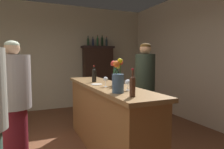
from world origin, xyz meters
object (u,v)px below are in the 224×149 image
Objects in this scene: wine_bottle_pinot at (94,75)px; bar_counter at (106,118)px; flower_arrangement at (118,78)px; wine_bottle_rose at (133,85)px; display_bottle_center at (98,41)px; display_cabinet at (98,75)px; display_bottle_midleft at (93,42)px; display_bottle_midright at (102,41)px; patron_by_cabinet at (17,87)px; display_bottle_left at (88,41)px; wine_glass_front at (128,83)px; wine_glass_mid at (106,79)px; wine_bottle_riesling at (117,77)px; wine_bottle_syrah at (115,76)px; patron_in_grey at (8,100)px; cheese_plate at (97,84)px; display_bottle_right at (106,42)px; patron_near_entrance at (14,104)px; bartender at (145,86)px.

bar_counter is at bearing -80.41° from wine_bottle_pinot.
flower_arrangement is at bearing -94.19° from wine_bottle_pinot.
display_bottle_center is at bearing 75.80° from wine_bottle_rose.
display_bottle_midleft reaches higher than display_cabinet.
display_bottle_center is 0.15m from display_bottle_midright.
display_bottle_center is 0.19× the size of patron_by_cabinet.
display_bottle_center reaches higher than display_bottle_left.
flower_arrangement is (-0.20, -0.12, 0.07)m from wine_glass_front.
wine_bottle_pinot is at bearing 85.81° from flower_arrangement.
wine_bottle_rose is (-0.10, -1.00, 0.65)m from bar_counter.
wine_bottle_riesling is at bearing -4.61° from wine_glass_mid.
wine_bottle_syrah is 0.24m from wine_glass_mid.
display_bottle_midright is at bearing 60.11° from patron_by_cabinet.
wine_glass_front is (-0.03, -0.38, -0.03)m from wine_bottle_riesling.
flower_arrangement is 0.26× the size of patron_in_grey.
display_bottle_midleft reaches higher than patron_in_grey.
display_bottle_right reaches higher than cheese_plate.
patron_by_cabinet is (-2.00, -1.41, -1.02)m from display_bottle_midleft.
display_bottle_center is at bearing 180.00° from display_bottle_midright.
wine_bottle_syrah is (-0.75, -2.90, 0.25)m from display_cabinet.
patron_near_entrance reaches higher than wine_glass_mid.
wine_glass_front is at bearing -34.08° from patron_in_grey.
wine_bottle_rose is 1.45m from patron_near_entrance.
cheese_plate is (-0.08, -0.35, -0.12)m from wine_bottle_pinot.
wine_bottle_syrah is 0.80× the size of flower_arrangement.
patron_in_grey is (-1.38, 0.52, 0.29)m from bar_counter.
patron_by_cabinet is at bearing -23.56° from bartender.
display_bottle_center is (0.29, 0.00, 0.01)m from display_bottle_left.
display_bottle_midright is at bearing 72.94° from wine_bottle_syrah.
patron_near_entrance is at bearing 15.83° from bartender.
display_bottle_center is (0.95, 3.02, 0.79)m from wine_glass_mid.
cheese_plate is 0.10× the size of patron_by_cabinet.
patron_in_grey is (-2.10, -2.27, -1.11)m from display_bottle_midleft.
bar_counter is 1.67× the size of patron_in_grey.
bar_counter is at bearing -107.08° from display_bottle_center.
flower_arrangement is at bearing -95.85° from wine_glass_mid.
bar_counter is at bearing -109.78° from display_bottle_midright.
display_bottle_right reaches higher than display_cabinet.
patron_near_entrance is at bearing -60.37° from patron_by_cabinet.
bar_counter is at bearing 18.74° from bartender.
flower_arrangement is at bearing 49.12° from bartender.
bar_counter is 17.77× the size of wine_glass_mid.
cheese_plate is (-0.22, 0.26, -0.12)m from wine_bottle_riesling.
bartender is at bearing 9.76° from cheese_plate.
patron_in_grey is 0.88× the size of bartender.
display_bottle_midleft is at bearing 78.98° from wine_glass_front.
display_cabinet is 1.20× the size of patron_in_grey.
wine_bottle_syrah is 0.52m from wine_glass_front.
wine_glass_front is (-0.81, -3.41, 0.21)m from display_cabinet.
display_bottle_right is at bearing -0.00° from display_bottle_center.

